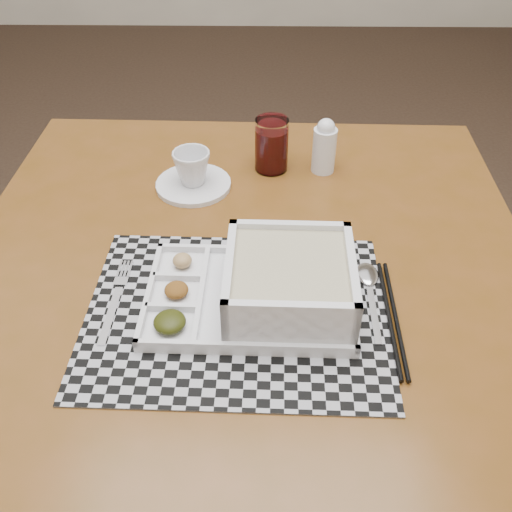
{
  "coord_description": "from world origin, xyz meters",
  "views": [
    {
      "loc": [
        0.73,
        -1.61,
        1.37
      ],
      "look_at": [
        0.72,
        -0.93,
        0.79
      ],
      "focal_mm": 40.0,
      "sensor_mm": 36.0,
      "label": 1
    }
  ],
  "objects_px": {
    "cup": "(192,168)",
    "dining_table": "(247,289)",
    "creamer_bottle": "(324,146)",
    "serving_tray": "(278,288)",
    "juice_glass": "(272,147)"
  },
  "relations": [
    {
      "from": "cup",
      "to": "juice_glass",
      "type": "xyz_separation_m",
      "value": [
        0.16,
        0.07,
        0.01
      ]
    },
    {
      "from": "serving_tray",
      "to": "creamer_bottle",
      "type": "bearing_deg",
      "value": 75.96
    },
    {
      "from": "dining_table",
      "to": "juice_glass",
      "type": "xyz_separation_m",
      "value": [
        0.04,
        0.29,
        0.13
      ]
    },
    {
      "from": "serving_tray",
      "to": "cup",
      "type": "xyz_separation_m",
      "value": [
        -0.16,
        0.33,
        0.01
      ]
    },
    {
      "from": "dining_table",
      "to": "cup",
      "type": "height_order",
      "value": "cup"
    },
    {
      "from": "dining_table",
      "to": "creamer_bottle",
      "type": "distance_m",
      "value": 0.35
    },
    {
      "from": "juice_glass",
      "to": "creamer_bottle",
      "type": "height_order",
      "value": "creamer_bottle"
    },
    {
      "from": "dining_table",
      "to": "serving_tray",
      "type": "distance_m",
      "value": 0.17
    },
    {
      "from": "serving_tray",
      "to": "creamer_bottle",
      "type": "xyz_separation_m",
      "value": [
        0.1,
        0.4,
        0.02
      ]
    },
    {
      "from": "cup",
      "to": "dining_table",
      "type": "bearing_deg",
      "value": -79.1
    },
    {
      "from": "juice_glass",
      "to": "creamer_bottle",
      "type": "distance_m",
      "value": 0.11
    },
    {
      "from": "dining_table",
      "to": "serving_tray",
      "type": "height_order",
      "value": "serving_tray"
    },
    {
      "from": "juice_glass",
      "to": "creamer_bottle",
      "type": "bearing_deg",
      "value": -2.67
    },
    {
      "from": "serving_tray",
      "to": "creamer_bottle",
      "type": "relative_size",
      "value": 2.79
    },
    {
      "from": "cup",
      "to": "creamer_bottle",
      "type": "relative_size",
      "value": 0.64
    }
  ]
}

